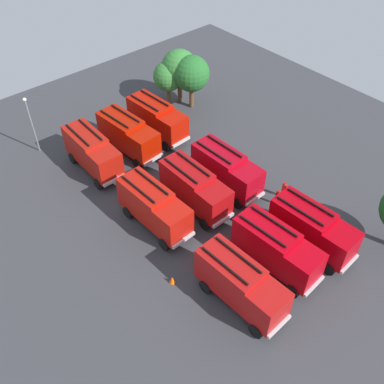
# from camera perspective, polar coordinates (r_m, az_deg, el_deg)

# --- Properties ---
(ground_plane) EXTENTS (56.80, 56.80, 0.00)m
(ground_plane) POSITION_cam_1_polar(r_m,az_deg,el_deg) (39.55, 0.00, -1.47)
(ground_plane) COLOR #38383D
(fire_truck_0) EXTENTS (7.25, 2.88, 3.88)m
(fire_truck_0) POSITION_cam_1_polar(r_m,az_deg,el_deg) (42.83, -12.88, 5.18)
(fire_truck_0) COLOR #AB150B
(fire_truck_0) RESTS_ON ground
(fire_truck_1) EXTENTS (7.28, 2.96, 3.88)m
(fire_truck_1) POSITION_cam_1_polar(r_m,az_deg,el_deg) (36.39, -4.98, -1.85)
(fire_truck_1) COLOR #BB130B
(fire_truck_1) RESTS_ON ground
(fire_truck_2) EXTENTS (7.29, 2.98, 3.88)m
(fire_truck_2) POSITION_cam_1_polar(r_m,az_deg,el_deg) (31.53, 6.38, -11.76)
(fire_truck_2) COLOR #B31211
(fire_truck_2) RESTS_ON ground
(fire_truck_3) EXTENTS (7.38, 3.23, 3.88)m
(fire_truck_3) POSITION_cam_1_polar(r_m,az_deg,el_deg) (44.45, -8.32, 7.47)
(fire_truck_3) COLOR #AC1202
(fire_truck_3) RESTS_ON ground
(fire_truck_4) EXTENTS (7.20, 2.75, 3.88)m
(fire_truck_4) POSITION_cam_1_polar(r_m,az_deg,el_deg) (37.89, 0.36, 0.57)
(fire_truck_4) COLOR #A90C0E
(fire_truck_4) RESTS_ON ground
(fire_truck_5) EXTENTS (7.34, 3.12, 3.88)m
(fire_truck_5) POSITION_cam_1_polar(r_m,az_deg,el_deg) (33.86, 10.95, -7.21)
(fire_truck_5) COLOR #BB030E
(fire_truck_5) RESTS_ON ground
(fire_truck_6) EXTENTS (7.35, 3.14, 3.88)m
(fire_truck_6) POSITION_cam_1_polar(r_m,az_deg,el_deg) (46.51, -4.59, 9.61)
(fire_truck_6) COLOR #B71103
(fire_truck_6) RESTS_ON ground
(fire_truck_7) EXTENTS (7.26, 2.90, 3.88)m
(fire_truck_7) POSITION_cam_1_polar(r_m,az_deg,el_deg) (39.89, 4.51, 3.02)
(fire_truck_7) COLOR #AF0614
(fire_truck_7) RESTS_ON ground
(fire_truck_8) EXTENTS (7.32, 3.08, 3.88)m
(fire_truck_8) POSITION_cam_1_polar(r_m,az_deg,el_deg) (35.87, 15.44, -4.56)
(fire_truck_8) COLOR #B6020D
(fire_truck_8) RESTS_ON ground
(firefighter_0) EXTENTS (0.48, 0.42, 1.71)m
(firefighter_0) POSITION_cam_1_polar(r_m,az_deg,el_deg) (40.36, 11.91, 0.36)
(firefighter_0) COLOR black
(firefighter_0) RESTS_ON ground
(firefighter_1) EXTENTS (0.47, 0.36, 1.65)m
(firefighter_1) POSITION_cam_1_polar(r_m,az_deg,el_deg) (39.56, 11.13, -0.64)
(firefighter_1) COLOR black
(firefighter_1) RESTS_ON ground
(tree_0) EXTENTS (3.39, 3.39, 5.25)m
(tree_0) POSITION_cam_1_polar(r_m,az_deg,el_deg) (51.06, -3.15, 14.81)
(tree_0) COLOR brown
(tree_0) RESTS_ON ground
(tree_1) EXTENTS (4.13, 4.13, 6.40)m
(tree_1) POSITION_cam_1_polar(r_m,az_deg,el_deg) (51.12, -1.66, 15.87)
(tree_1) COLOR brown
(tree_1) RESTS_ON ground
(tree_2) EXTENTS (4.05, 4.05, 6.27)m
(tree_2) POSITION_cam_1_polar(r_m,az_deg,el_deg) (50.11, -0.07, 15.18)
(tree_2) COLOR brown
(tree_2) RESTS_ON ground
(traffic_cone_0) EXTENTS (0.47, 0.47, 0.67)m
(traffic_cone_0) POSITION_cam_1_polar(r_m,az_deg,el_deg) (33.77, -2.61, -11.37)
(traffic_cone_0) COLOR #F2600C
(traffic_cone_0) RESTS_ON ground
(traffic_cone_1) EXTENTS (0.45, 0.45, 0.65)m
(traffic_cone_1) POSITION_cam_1_polar(r_m,az_deg,el_deg) (40.83, 12.07, -0.30)
(traffic_cone_1) COLOR #F2600C
(traffic_cone_1) RESTS_ON ground
(traffic_cone_2) EXTENTS (0.41, 0.41, 0.59)m
(traffic_cone_2) POSITION_cam_1_polar(r_m,az_deg,el_deg) (48.16, -0.76, 8.40)
(traffic_cone_2) COLOR #F2600C
(traffic_cone_2) RESTS_ON ground
(lamppost) EXTENTS (0.36, 0.36, 6.24)m
(lamppost) POSITION_cam_1_polar(r_m,az_deg,el_deg) (45.99, -20.28, 8.71)
(lamppost) COLOR slate
(lamppost) RESTS_ON ground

